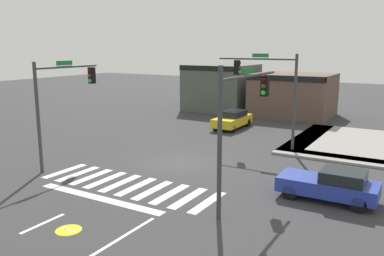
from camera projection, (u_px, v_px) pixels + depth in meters
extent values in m
plane|color=#353538|center=(178.00, 162.00, 23.12)|extent=(120.00, 120.00, 0.00)
cube|color=silver|center=(65.00, 171.00, 21.48)|extent=(0.44, 2.81, 0.01)
cube|color=silver|center=(78.00, 174.00, 21.00)|extent=(0.44, 2.81, 0.01)
cube|color=silver|center=(91.00, 177.00, 20.52)|extent=(0.44, 2.81, 0.01)
cube|color=silver|center=(106.00, 180.00, 20.04)|extent=(0.44, 2.81, 0.01)
cube|color=silver|center=(121.00, 183.00, 19.56)|extent=(0.44, 2.81, 0.01)
cube|color=silver|center=(136.00, 187.00, 19.08)|extent=(0.44, 2.81, 0.01)
cube|color=silver|center=(153.00, 190.00, 18.60)|extent=(0.44, 2.81, 0.01)
cube|color=silver|center=(170.00, 194.00, 18.11)|extent=(0.44, 2.81, 0.01)
cube|color=silver|center=(188.00, 198.00, 17.63)|extent=(0.44, 2.81, 0.01)
cube|color=silver|center=(208.00, 202.00, 17.15)|extent=(0.44, 2.81, 0.01)
cube|color=white|center=(99.00, 198.00, 17.63)|extent=(6.80, 0.50, 0.01)
cube|color=white|center=(43.00, 223.00, 15.10)|extent=(0.16, 2.00, 0.01)
cylinder|color=yellow|center=(69.00, 230.00, 14.56)|extent=(0.95, 0.95, 0.01)
cylinder|color=white|center=(65.00, 229.00, 14.66)|extent=(0.15, 0.15, 0.00)
cylinder|color=white|center=(73.00, 231.00, 14.45)|extent=(0.15, 0.15, 0.00)
cube|color=white|center=(69.00, 230.00, 14.56)|extent=(0.43, 0.04, 0.00)
cube|color=gray|center=(360.00, 161.00, 23.00)|extent=(10.00, 1.60, 0.15)
cube|color=gray|center=(308.00, 137.00, 29.14)|extent=(1.60, 10.00, 0.15)
cube|color=gray|center=(371.00, 144.00, 27.05)|extent=(10.00, 10.00, 0.15)
cube|color=#4C564C|center=(222.00, 87.00, 42.27)|extent=(6.38, 6.47, 4.72)
cube|color=black|center=(208.00, 68.00, 39.29)|extent=(6.38, 0.50, 0.50)
cube|color=brown|center=(293.00, 95.00, 38.38)|extent=(7.16, 6.18, 4.03)
cube|color=black|center=(285.00, 78.00, 35.59)|extent=(7.16, 0.50, 0.50)
cylinder|color=#383A3D|center=(220.00, 145.00, 14.99)|extent=(0.18, 0.18, 5.87)
cylinder|color=#383A3D|center=(251.00, 76.00, 16.92)|extent=(0.12, 5.70, 0.12)
cube|color=black|center=(265.00, 86.00, 18.49)|extent=(0.32, 0.32, 0.95)
sphere|color=#470A0A|center=(264.00, 80.00, 18.29)|extent=(0.22, 0.22, 0.22)
sphere|color=#4C330C|center=(264.00, 86.00, 18.35)|extent=(0.22, 0.22, 0.22)
sphere|color=#1ED833|center=(263.00, 93.00, 18.41)|extent=(0.22, 0.22, 0.22)
cube|color=#197233|center=(248.00, 71.00, 16.63)|extent=(0.03, 1.10, 0.24)
cylinder|color=#383A3D|center=(38.00, 119.00, 20.67)|extent=(0.18, 0.18, 5.79)
cylinder|color=#383A3D|center=(68.00, 67.00, 22.01)|extent=(0.12, 4.36, 0.12)
cube|color=black|center=(92.00, 75.00, 23.64)|extent=(0.32, 0.32, 0.95)
sphere|color=#470A0A|center=(89.00, 71.00, 23.43)|extent=(0.22, 0.22, 0.22)
sphere|color=#4C330C|center=(90.00, 76.00, 23.49)|extent=(0.22, 0.22, 0.22)
sphere|color=#1ED833|center=(90.00, 81.00, 23.55)|extent=(0.22, 0.22, 0.22)
cube|color=#197233|center=(64.00, 63.00, 21.78)|extent=(0.03, 1.10, 0.24)
cylinder|color=#383A3D|center=(294.00, 104.00, 24.87)|extent=(0.18, 0.18, 6.11)
cylinder|color=#383A3D|center=(256.00, 59.00, 25.63)|extent=(5.21, 0.12, 0.12)
cube|color=black|center=(237.00, 67.00, 26.41)|extent=(0.32, 0.32, 0.95)
sphere|color=#470A0A|center=(239.00, 63.00, 26.27)|extent=(0.22, 0.22, 0.22)
sphere|color=#4C330C|center=(239.00, 67.00, 26.33)|extent=(0.22, 0.22, 0.22)
sphere|color=#1ED833|center=(239.00, 72.00, 26.39)|extent=(0.22, 0.22, 0.22)
cube|color=#197233|center=(260.00, 55.00, 25.46)|extent=(1.10, 0.03, 0.24)
cube|color=#23389E|center=(327.00, 186.00, 17.33)|extent=(4.12, 1.76, 0.63)
cube|color=black|center=(343.00, 176.00, 16.90)|extent=(1.77, 1.55, 0.49)
cylinder|color=black|center=(290.00, 192.00, 17.43)|extent=(0.66, 0.22, 0.66)
cylinder|color=black|center=(300.00, 182.00, 18.73)|extent=(0.66, 0.22, 0.66)
cylinder|color=black|center=(359.00, 205.00, 16.03)|extent=(0.66, 0.22, 0.66)
cylinder|color=black|center=(364.00, 193.00, 17.33)|extent=(0.66, 0.22, 0.66)
cube|color=gold|center=(232.00, 121.00, 32.68)|extent=(1.77, 4.30, 0.68)
cube|color=black|center=(233.00, 113.00, 32.74)|extent=(1.56, 2.23, 0.48)
cylinder|color=black|center=(233.00, 128.00, 31.12)|extent=(0.22, 0.62, 0.62)
cylinder|color=black|center=(215.00, 126.00, 31.90)|extent=(0.22, 0.62, 0.62)
cylinder|color=black|center=(248.00, 122.00, 33.59)|extent=(0.22, 0.62, 0.62)
cylinder|color=black|center=(231.00, 121.00, 34.37)|extent=(0.22, 0.62, 0.62)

